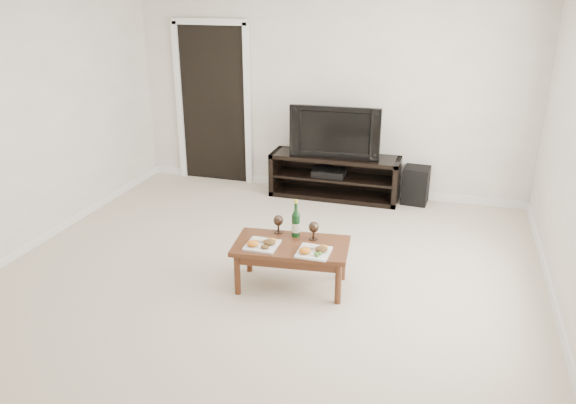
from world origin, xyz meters
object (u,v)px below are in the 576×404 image
at_px(subwoofer, 416,185).
at_px(television, 336,130).
at_px(media_console, 334,176).
at_px(coffee_table, 291,265).

bearing_deg(subwoofer, television, -170.37).
relative_size(media_console, coffee_table, 1.61).
bearing_deg(coffee_table, subwoofer, 69.82).
xyz_separation_m(subwoofer, coffee_table, (-0.89, -2.41, -0.02)).
bearing_deg(subwoofer, coffee_table, -106.04).
xyz_separation_m(media_console, television, (0.00, 0.00, 0.59)).
relative_size(media_console, television, 1.46).
relative_size(television, subwoofer, 2.42).
xyz_separation_m(television, coffee_table, (0.11, -2.32, -0.66)).
distance_m(media_console, coffee_table, 2.32).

